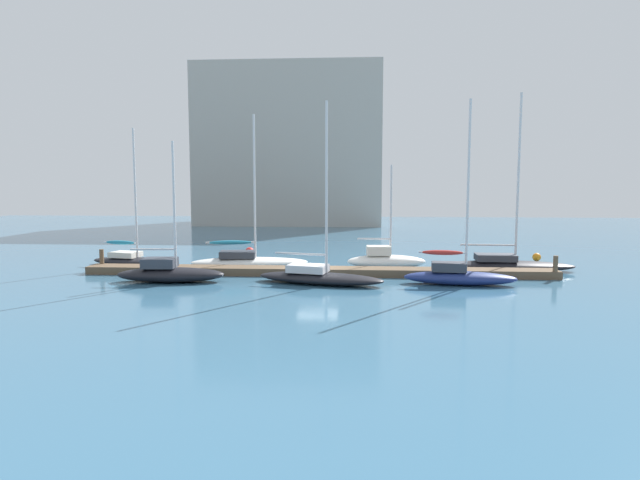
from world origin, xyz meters
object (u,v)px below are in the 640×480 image
sailboat_6 (507,263)px  harbor_building_distant (291,147)px  sailboat_3 (319,275)px  mooring_buoy_red (250,252)px  sailboat_5 (458,274)px  sailboat_1 (169,272)px  sailboat_0 (132,259)px  mooring_buoy_orange (537,257)px  sailboat_2 (248,260)px  sailboat_4 (385,260)px

sailboat_6 → harbor_building_distant: size_ratio=0.45×
sailboat_3 → mooring_buoy_red: size_ratio=14.27×
sailboat_5 → mooring_buoy_red: (-14.12, 11.05, -0.24)m
sailboat_1 → sailboat_6: sailboat_6 is taller
sailboat_3 → harbor_building_distant: harbor_building_distant is taller
sailboat_0 → sailboat_1: 7.75m
sailboat_6 → mooring_buoy_orange: size_ratio=18.94×
sailboat_6 → mooring_buoy_orange: sailboat_6 is taller
sailboat_5 → sailboat_3: bearing=-173.2°
sailboat_2 → sailboat_4: sailboat_2 is taller
sailboat_3 → sailboat_5: size_ratio=0.99×
sailboat_3 → sailboat_5: 7.89m
sailboat_1 → harbor_building_distant: (1.48, 46.91, 10.26)m
sailboat_0 → harbor_building_distant: 42.58m
sailboat_1 → harbor_building_distant: size_ratio=0.32×
sailboat_2 → sailboat_3: bearing=-55.4°
sailboat_2 → mooring_buoy_red: sailboat_2 is taller
sailboat_1 → sailboat_4: sailboat_1 is taller
sailboat_6 → harbor_building_distant: 46.83m
mooring_buoy_orange → harbor_building_distant: size_ratio=0.02×
sailboat_0 → sailboat_1: bearing=-40.2°
mooring_buoy_orange → sailboat_3: bearing=-146.9°
sailboat_4 → sailboat_5: (3.79, -5.69, 0.01)m
sailboat_4 → sailboat_5: bearing=-59.0°
sailboat_1 → sailboat_2: sailboat_2 is taller
harbor_building_distant → mooring_buoy_red: bearing=-88.4°
sailboat_2 → sailboat_4: (9.37, 0.09, 0.08)m
sailboat_6 → sailboat_0: bearing=-179.0°
sailboat_2 → sailboat_0: bearing=170.6°
sailboat_4 → harbor_building_distant: (-11.32, 41.00, 10.23)m
sailboat_0 → sailboat_4: bearing=11.1°
sailboat_0 → sailboat_2: sailboat_2 is taller
sailboat_0 → sailboat_6: sailboat_6 is taller
sailboat_5 → sailboat_4: bearing=128.8°
sailboat_2 → sailboat_4: size_ratio=1.49×
mooring_buoy_red → sailboat_4: bearing=-27.4°
sailboat_1 → sailboat_6: bearing=11.0°
sailboat_5 → mooring_buoy_orange: 12.40m
sailboat_2 → sailboat_5: size_ratio=1.00×
sailboat_2 → harbor_building_distant: 42.41m
sailboat_3 → sailboat_6: bearing=38.2°
sailboat_5 → harbor_building_distant: harbor_building_distant is taller
sailboat_3 → sailboat_2: bearing=145.9°
sailboat_1 → sailboat_5: sailboat_5 is taller
sailboat_0 → sailboat_6: 25.51m
sailboat_4 → sailboat_3: bearing=-127.4°
sailboat_1 → mooring_buoy_orange: sailboat_1 is taller
sailboat_5 → mooring_buoy_orange: bearing=57.8°
sailboat_6 → sailboat_3: bearing=-153.1°
sailboat_5 → harbor_building_distant: 50.12m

